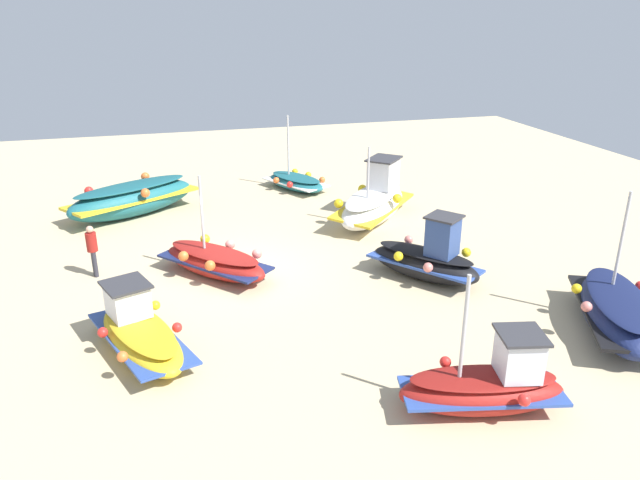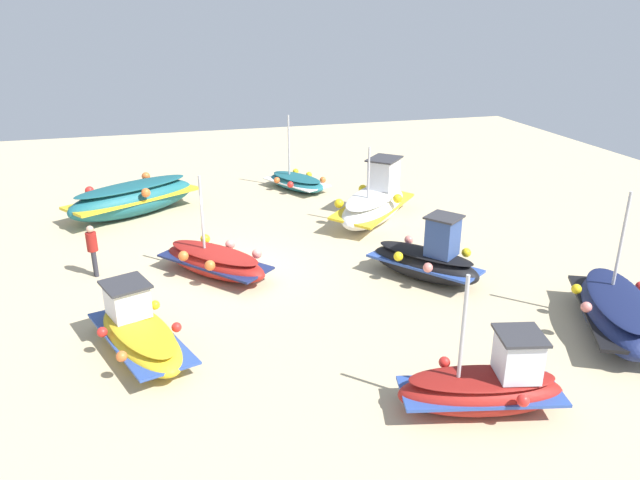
{
  "view_description": "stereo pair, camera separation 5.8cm",
  "coord_description": "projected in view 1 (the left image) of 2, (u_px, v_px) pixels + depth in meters",
  "views": [
    {
      "loc": [
        -17.28,
        2.06,
        7.76
      ],
      "look_at": [
        -0.4,
        -2.65,
        0.9
      ],
      "focal_mm": 33.71,
      "sensor_mm": 36.0,
      "label": 1
    },
    {
      "loc": [
        -17.29,
        2.01,
        7.76
      ],
      "look_at": [
        -0.4,
        -2.65,
        0.9
      ],
      "focal_mm": 33.71,
      "sensor_mm": 36.0,
      "label": 2
    }
  ],
  "objects": [
    {
      "name": "fishing_boat_5",
      "position": [
        616.0,
        311.0,
        15.11
      ],
      "size": [
        4.43,
        3.25,
        3.56
      ],
      "rotation": [
        0.0,
        0.0,
        2.67
      ],
      "color": "navy",
      "rests_on": "ground_plane"
    },
    {
      "name": "ground_plane",
      "position": [
        235.0,
        270.0,
        18.84
      ],
      "size": [
        45.96,
        45.96,
        0.0
      ],
      "primitive_type": "plane",
      "color": "#C6B289"
    },
    {
      "name": "fishing_boat_7",
      "position": [
        139.0,
        332.0,
        14.3
      ],
      "size": [
        4.03,
        2.65,
        1.59
      ],
      "rotation": [
        0.0,
        0.0,
        0.37
      ],
      "color": "gold",
      "rests_on": "ground_plane"
    },
    {
      "name": "fishing_boat_2",
      "position": [
        132.0,
        198.0,
        23.59
      ],
      "size": [
        4.29,
        5.52,
        1.38
      ],
      "rotation": [
        0.0,
        0.0,
        5.24
      ],
      "color": "#1E6670",
      "rests_on": "ground_plane"
    },
    {
      "name": "person_walking",
      "position": [
        92.0,
        247.0,
        18.14
      ],
      "size": [
        0.32,
        0.32,
        1.63
      ],
      "rotation": [
        0.0,
        0.0,
        1.77
      ],
      "color": "#2D2D38",
      "rests_on": "ground_plane"
    },
    {
      "name": "fishing_boat_1",
      "position": [
        215.0,
        261.0,
        18.37
      ],
      "size": [
        3.72,
        3.46,
        3.11
      ],
      "rotation": [
        0.0,
        0.0,
        3.86
      ],
      "color": "maroon",
      "rests_on": "ground_plane"
    },
    {
      "name": "fishing_boat_6",
      "position": [
        486.0,
        386.0,
        12.17
      ],
      "size": [
        1.91,
        3.58,
        3.08
      ],
      "rotation": [
        0.0,
        0.0,
        4.49
      ],
      "color": "maroon",
      "rests_on": "ground_plane"
    },
    {
      "name": "fishing_boat_3",
      "position": [
        296.0,
        182.0,
        27.04
      ],
      "size": [
        3.46,
        2.73,
        3.28
      ],
      "rotation": [
        0.0,
        0.0,
        3.65
      ],
      "color": "#1E6670",
      "rests_on": "ground_plane"
    },
    {
      "name": "fishing_boat_0",
      "position": [
        427.0,
        259.0,
        18.05
      ],
      "size": [
        3.59,
        3.18,
        2.16
      ],
      "rotation": [
        0.0,
        0.0,
        3.79
      ],
      "color": "black",
      "rests_on": "ground_plane"
    },
    {
      "name": "fishing_boat_4",
      "position": [
        374.0,
        202.0,
        23.03
      ],
      "size": [
        4.63,
        4.47,
        3.07
      ],
      "rotation": [
        0.0,
        0.0,
        5.53
      ],
      "color": "white",
      "rests_on": "ground_plane"
    }
  ]
}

